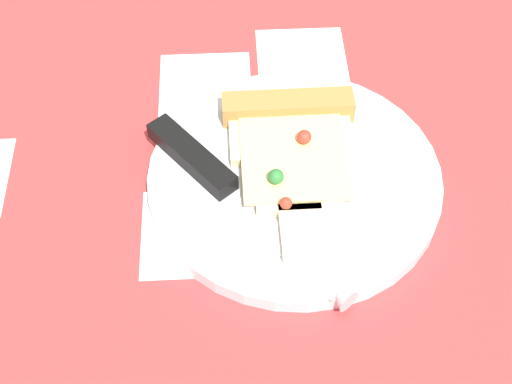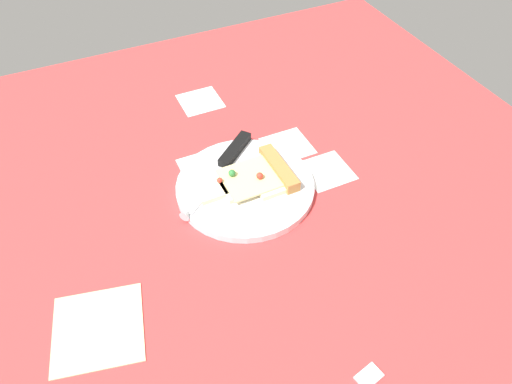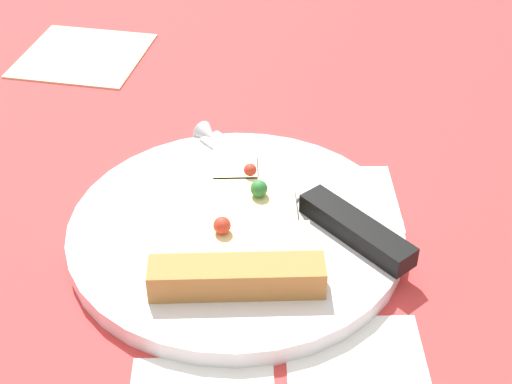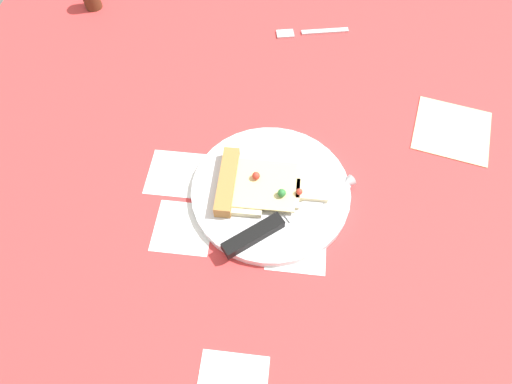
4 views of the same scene
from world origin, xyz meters
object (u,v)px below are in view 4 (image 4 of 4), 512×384
Objects in this scene: plate at (269,191)px; knife at (276,221)px; pizza_slice at (253,185)px; fork at (307,31)px; napkin at (450,130)px.

knife reaches higher than plate.
fork is (40.73, -6.72, -1.87)cm from pizza_slice.
pizza_slice is 0.88× the size of knife.
pizza_slice is 1.14× the size of fork.
plate is 1.67× the size of fork.
knife is at bearing 165.07° from fork.
pizza_slice reaches higher than plate.
knife is at bearing -163.68° from plate.
plate is 1.29× the size of knife.
plate is 6.40cm from knife.
napkin is at bearing 88.83° from knife.
pizza_slice reaches higher than napkin.
napkin is at bearing -61.48° from plate.
knife is at bearing 127.97° from napkin.
plate is 40.89cm from fork.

